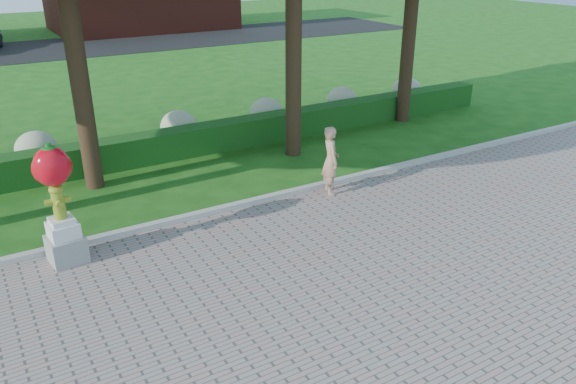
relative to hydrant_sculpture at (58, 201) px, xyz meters
name	(u,v)px	position (x,y,z in m)	size (l,w,h in m)	color
ground	(285,275)	(3.32, -2.50, -1.28)	(100.00, 100.00, 0.00)	#1A4E13
curb	(218,210)	(3.32, 0.50, -1.21)	(40.00, 0.18, 0.15)	#ADADA5
lawn_hedge	(158,147)	(3.32, 4.50, -0.88)	(24.00, 0.70, 0.80)	#144112
hydrangea_row	(165,129)	(3.89, 5.50, -0.73)	(20.10, 1.10, 0.99)	#A4AF86
street	(39,50)	(3.32, 25.50, -1.27)	(50.00, 8.00, 0.02)	black
hydrant_sculpture	(58,201)	(0.00, 0.00, 0.00)	(0.71, 0.71, 2.35)	gray
woman	(331,160)	(6.10, 0.10, -0.41)	(0.61, 0.40, 1.67)	tan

